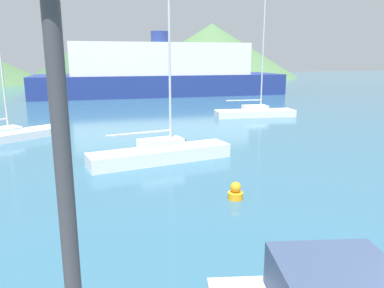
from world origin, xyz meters
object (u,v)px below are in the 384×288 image
(sailboat_middle, at_px, (161,152))
(sailboat_outer, at_px, (255,112))
(buoy_marker, at_px, (235,192))
(streetlamp, at_px, (66,203))
(ferry_distant, at_px, (160,72))

(sailboat_middle, bearing_deg, sailboat_outer, 37.68)
(buoy_marker, bearing_deg, sailboat_outer, 59.68)
(sailboat_middle, distance_m, buoy_marker, 6.18)
(sailboat_middle, bearing_deg, streetlamp, -114.00)
(sailboat_middle, height_order, ferry_distant, sailboat_middle)
(ferry_distant, bearing_deg, buoy_marker, -96.35)
(sailboat_outer, bearing_deg, sailboat_middle, -125.63)
(streetlamp, bearing_deg, ferry_distant, 75.05)
(ferry_distant, height_order, buoy_marker, ferry_distant)
(sailboat_middle, xyz_separation_m, buoy_marker, (1.37, -6.02, -0.24))
(streetlamp, bearing_deg, sailboat_outer, 59.10)
(sailboat_outer, bearing_deg, buoy_marker, -111.18)
(sailboat_outer, distance_m, buoy_marker, 20.88)
(streetlamp, xyz_separation_m, buoy_marker, (5.97, 9.56, -3.99))
(sailboat_outer, xyz_separation_m, buoy_marker, (-10.54, -18.02, -0.17))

